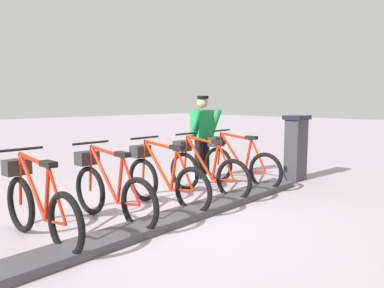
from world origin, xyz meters
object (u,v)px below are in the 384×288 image
bike_docked_0 (237,162)px  bike_docked_2 (163,178)px  bike_docked_1 (204,169)px  worker_near_rack (202,134)px  bike_docked_4 (38,204)px  payment_kiosk (296,147)px  bike_docked_3 (109,189)px

bike_docked_0 → bike_docked_2: size_ratio=1.00×
bike_docked_1 → bike_docked_2: 0.93m
bike_docked_2 → worker_near_rack: 2.08m
bike_docked_1 → bike_docked_0: bearing=-90.0°
bike_docked_4 → worker_near_rack: worker_near_rack is taller
bike_docked_0 → worker_near_rack: 0.97m
payment_kiosk → bike_docked_4: bearing=83.3°
bike_docked_2 → bike_docked_3: 0.93m
payment_kiosk → bike_docked_4: size_ratio=0.74×
worker_near_rack → payment_kiosk: bearing=-140.2°
payment_kiosk → bike_docked_0: (0.57, 1.16, -0.24)m
bike_docked_3 → worker_near_rack: bearing=-73.2°
bike_docked_0 → worker_near_rack: (0.84, 0.02, 0.48)m
payment_kiosk → bike_docked_0: 1.31m
bike_docked_2 → bike_docked_3: size_ratio=1.00×
payment_kiosk → bike_docked_2: bearing=79.3°
payment_kiosk → bike_docked_1: payment_kiosk is taller
bike_docked_4 → bike_docked_2: bearing=-90.0°
bike_docked_4 → payment_kiosk: bearing=-96.7°
bike_docked_1 → bike_docked_2: bearing=90.0°
bike_docked_0 → bike_docked_2: same height
bike_docked_0 → bike_docked_1: 0.93m
bike_docked_2 → bike_docked_3: same height
bike_docked_0 → bike_docked_4: same height
bike_docked_0 → bike_docked_2: 1.87m
bike_docked_4 → bike_docked_0: bearing=-90.0°
bike_docked_0 → bike_docked_4: size_ratio=1.00×
bike_docked_3 → worker_near_rack: (0.84, -2.78, 0.48)m
bike_docked_0 → bike_docked_4: 3.73m
bike_docked_2 → worker_near_rack: (0.84, -1.85, 0.48)m
payment_kiosk → bike_docked_3: bearing=81.8°
payment_kiosk → worker_near_rack: 1.85m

